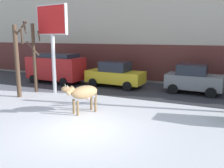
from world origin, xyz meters
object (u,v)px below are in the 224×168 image
cow_tan (83,93)px  car_yellow_sedan (115,74)px  bare_tree_far_back (17,59)px  billboard (52,25)px  pedestrian_near_billboard (175,73)px  car_grey_hatchback (194,79)px  car_red_van (56,67)px  bare_tree_left_lot (34,56)px

cow_tan → car_yellow_sedan: (-1.10, 6.29, -0.09)m
cow_tan → bare_tree_far_back: size_ratio=0.41×
billboard → bare_tree_far_back: size_ratio=1.22×
car_yellow_sedan → pedestrian_near_billboard: (3.79, 2.79, -0.03)m
cow_tan → car_grey_hatchback: 7.84m
cow_tan → bare_tree_far_back: 5.49m
car_red_van → pedestrian_near_billboard: bearing=20.8°
cow_tan → billboard: bearing=143.5°
bare_tree_left_lot → bare_tree_far_back: (-0.01, -1.40, -0.07)m
billboard → pedestrian_near_billboard: (6.63, 6.17, -3.43)m
bare_tree_left_lot → billboard: bearing=17.1°
cow_tan → car_red_van: bearing=136.1°
car_red_van → car_grey_hatchback: bearing=4.1°
cow_tan → bare_tree_left_lot: bearing=154.0°
car_red_van → bare_tree_left_lot: bare_tree_left_lot is taller
car_yellow_sedan → car_grey_hatchback: (5.44, 0.24, 0.02)m
billboard → car_grey_hatchback: size_ratio=1.55×
car_yellow_sedan → car_grey_hatchback: size_ratio=1.20×
pedestrian_near_billboard → bare_tree_far_back: size_ratio=0.38×
car_red_van → bare_tree_left_lot: 3.55m
cow_tan → pedestrian_near_billboard: size_ratio=1.07×
cow_tan → bare_tree_far_back: (-5.20, 1.13, 1.34)m
car_red_van → bare_tree_far_back: bearing=-80.2°
car_red_van → car_yellow_sedan: car_red_van is taller
cow_tan → car_red_van: car_red_van is taller
car_grey_hatchback → bare_tree_far_back: 11.05m
cow_tan → billboard: size_ratio=0.33×
car_yellow_sedan → bare_tree_far_back: size_ratio=0.94×
car_red_van → bare_tree_left_lot: (0.82, -3.26, 1.15)m
pedestrian_near_billboard → car_red_van: bearing=-159.2°
car_yellow_sedan → pedestrian_near_billboard: car_yellow_sedan is taller
pedestrian_near_billboard → billboard: bearing=-137.0°
billboard → bare_tree_far_back: bearing=-125.2°
car_grey_hatchback → pedestrian_near_billboard: (-1.65, 2.55, -0.05)m
car_red_van → bare_tree_left_lot: size_ratio=1.02×
car_yellow_sedan → bare_tree_left_lot: size_ratio=0.93×
billboard → bare_tree_left_lot: 2.32m
billboard → car_grey_hatchback: bearing=23.6°
cow_tan → car_grey_hatchback: car_grey_hatchback is taller
billboard → car_red_van: bearing=125.7°
car_grey_hatchback → pedestrian_near_billboard: car_grey_hatchback is taller
car_red_van → car_grey_hatchback: size_ratio=1.31×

